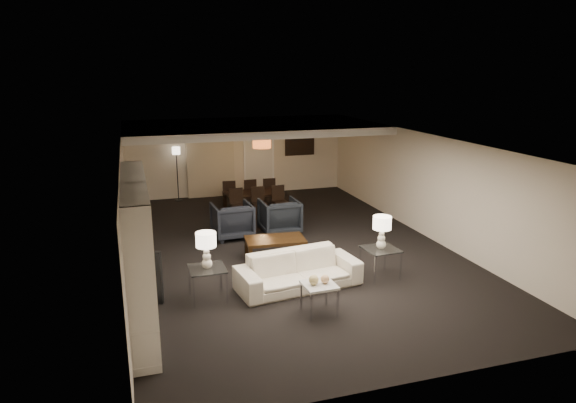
# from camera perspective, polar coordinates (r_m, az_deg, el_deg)

# --- Properties ---
(floor) EXTENTS (11.00, 11.00, 0.00)m
(floor) POSITION_cam_1_polar(r_m,az_deg,el_deg) (11.88, 0.00, -5.14)
(floor) COLOR black
(floor) RESTS_ON ground
(ceiling) EXTENTS (7.00, 11.00, 0.02)m
(ceiling) POSITION_cam_1_polar(r_m,az_deg,el_deg) (11.28, 0.00, 6.90)
(ceiling) COLOR silver
(ceiling) RESTS_ON ground
(wall_back) EXTENTS (7.00, 0.02, 2.50)m
(wall_back) POSITION_cam_1_polar(r_m,az_deg,el_deg) (16.74, -5.61, 5.02)
(wall_back) COLOR beige
(wall_back) RESTS_ON ground
(wall_front) EXTENTS (7.00, 0.02, 2.50)m
(wall_front) POSITION_cam_1_polar(r_m,az_deg,el_deg) (6.74, 14.24, -10.04)
(wall_front) COLOR beige
(wall_front) RESTS_ON ground
(wall_left) EXTENTS (0.02, 11.00, 2.50)m
(wall_left) POSITION_cam_1_polar(r_m,az_deg,el_deg) (11.03, -17.64, -0.60)
(wall_left) COLOR beige
(wall_left) RESTS_ON ground
(wall_right) EXTENTS (0.02, 11.00, 2.50)m
(wall_right) POSITION_cam_1_polar(r_m,az_deg,el_deg) (12.96, 14.95, 1.80)
(wall_right) COLOR beige
(wall_right) RESTS_ON ground
(ceiling_soffit) EXTENTS (7.00, 4.00, 0.20)m
(ceiling_soffit) POSITION_cam_1_polar(r_m,az_deg,el_deg) (14.65, -4.11, 8.24)
(ceiling_soffit) COLOR silver
(ceiling_soffit) RESTS_ON ceiling
(curtains) EXTENTS (1.50, 0.12, 2.40)m
(curtains) POSITION_cam_1_polar(r_m,az_deg,el_deg) (16.52, -8.62, 4.62)
(curtains) COLOR beige
(curtains) RESTS_ON wall_back
(door) EXTENTS (0.90, 0.05, 2.10)m
(door) POSITION_cam_1_polar(r_m,az_deg,el_deg) (16.90, -3.25, 4.47)
(door) COLOR silver
(door) RESTS_ON wall_back
(painting) EXTENTS (0.95, 0.04, 0.65)m
(painting) POSITION_cam_1_polar(r_m,az_deg,el_deg) (17.20, 1.29, 6.35)
(painting) COLOR #142D38
(painting) RESTS_ON wall_back
(media_unit) EXTENTS (0.38, 3.40, 2.35)m
(media_unit) POSITION_cam_1_polar(r_m,az_deg,el_deg) (8.56, -16.29, -5.35)
(media_unit) COLOR white
(media_unit) RESTS_ON wall_left
(pendant_light) EXTENTS (0.52, 0.52, 0.24)m
(pendant_light) POSITION_cam_1_polar(r_m,az_deg,el_deg) (14.78, -2.93, 6.43)
(pendant_light) COLOR #D8591E
(pendant_light) RESTS_ON ceiling_soffit
(sofa) EXTENTS (2.41, 1.20, 0.68)m
(sofa) POSITION_cam_1_polar(r_m,az_deg,el_deg) (9.69, 1.16, -7.68)
(sofa) COLOR beige
(sofa) RESTS_ON floor
(coffee_table) EXTENTS (1.33, 0.84, 0.46)m
(coffee_table) POSITION_cam_1_polar(r_m,az_deg,el_deg) (11.15, -1.44, -5.23)
(coffee_table) COLOR black
(coffee_table) RESTS_ON floor
(armchair_left) EXTENTS (0.97, 0.99, 0.86)m
(armchair_left) POSITION_cam_1_polar(r_m,az_deg,el_deg) (12.53, -6.22, -2.09)
(armchair_left) COLOR black
(armchair_left) RESTS_ON floor
(armchair_right) EXTENTS (0.93, 0.96, 0.86)m
(armchair_right) POSITION_cam_1_polar(r_m,az_deg,el_deg) (12.80, -0.94, -1.65)
(armchair_right) COLOR black
(armchair_right) RESTS_ON floor
(side_table_left) EXTENTS (0.64, 0.64, 0.59)m
(side_table_left) POSITION_cam_1_polar(r_m,az_deg,el_deg) (9.35, -8.90, -9.00)
(side_table_left) COLOR white
(side_table_left) RESTS_ON floor
(side_table_right) EXTENTS (0.68, 0.68, 0.59)m
(side_table_right) POSITION_cam_1_polar(r_m,az_deg,el_deg) (10.33, 10.21, -6.72)
(side_table_right) COLOR white
(side_table_right) RESTS_ON floor
(table_lamp_left) EXTENTS (0.36, 0.36, 0.66)m
(table_lamp_left) POSITION_cam_1_polar(r_m,az_deg,el_deg) (9.12, -9.06, -5.39)
(table_lamp_left) COLOR white
(table_lamp_left) RESTS_ON side_table_left
(table_lamp_right) EXTENTS (0.37, 0.37, 0.66)m
(table_lamp_right) POSITION_cam_1_polar(r_m,az_deg,el_deg) (10.12, 10.37, -3.42)
(table_lamp_right) COLOR white
(table_lamp_right) RESTS_ON side_table_right
(marble_table) EXTENTS (0.55, 0.55, 0.53)m
(marble_table) POSITION_cam_1_polar(r_m,az_deg,el_deg) (8.77, 3.47, -10.71)
(marble_table) COLOR white
(marble_table) RESTS_ON floor
(gold_gourd_a) EXTENTS (0.17, 0.17, 0.17)m
(gold_gourd_a) POSITION_cam_1_polar(r_m,az_deg,el_deg) (8.59, 2.87, -8.70)
(gold_gourd_a) COLOR #D6BD71
(gold_gourd_a) RESTS_ON marble_table
(gold_gourd_b) EXTENTS (0.15, 0.15, 0.15)m
(gold_gourd_b) POSITION_cam_1_polar(r_m,az_deg,el_deg) (8.66, 4.13, -8.59)
(gold_gourd_b) COLOR #E4B079
(gold_gourd_b) RESTS_ON marble_table
(television) EXTENTS (1.15, 0.15, 0.66)m
(television) POSITION_cam_1_polar(r_m,az_deg,el_deg) (9.52, -16.22, -3.92)
(television) COLOR black
(television) RESTS_ON media_unit
(vase_blue) EXTENTS (0.18, 0.18, 0.19)m
(vase_blue) POSITION_cam_1_polar(r_m,az_deg,el_deg) (7.68, -16.10, -7.81)
(vase_blue) COLOR #242FA0
(vase_blue) RESTS_ON media_unit
(vase_amber) EXTENTS (0.16, 0.16, 0.17)m
(vase_amber) POSITION_cam_1_polar(r_m,az_deg,el_deg) (7.96, -16.44, -3.28)
(vase_amber) COLOR #B5703C
(vase_amber) RESTS_ON media_unit
(floor_speaker) EXTENTS (0.13, 0.13, 0.96)m
(floor_speaker) POSITION_cam_1_polar(r_m,az_deg,el_deg) (9.29, -14.14, -8.21)
(floor_speaker) COLOR black
(floor_speaker) RESTS_ON floor
(dining_table) EXTENTS (1.69, 1.03, 0.57)m
(dining_table) POSITION_cam_1_polar(r_m,az_deg,el_deg) (14.76, -3.80, -0.07)
(dining_table) COLOR black
(dining_table) RESTS_ON floor
(chair_nl) EXTENTS (0.42, 0.42, 0.85)m
(chair_nl) POSITION_cam_1_polar(r_m,az_deg,el_deg) (13.99, -5.58, -0.34)
(chair_nl) COLOR black
(chair_nl) RESTS_ON floor
(chair_nm) EXTENTS (0.41, 0.41, 0.85)m
(chair_nm) POSITION_cam_1_polar(r_m,az_deg,el_deg) (14.12, -3.19, -0.16)
(chair_nm) COLOR black
(chair_nm) RESTS_ON floor
(chair_nr) EXTENTS (0.43, 0.43, 0.85)m
(chair_nr) POSITION_cam_1_polar(r_m,az_deg,el_deg) (14.27, -0.86, 0.02)
(chair_nr) COLOR black
(chair_nr) RESTS_ON floor
(chair_fl) EXTENTS (0.43, 0.43, 0.85)m
(chair_fl) POSITION_cam_1_polar(r_m,az_deg,el_deg) (15.23, -6.58, 0.86)
(chair_fl) COLOR black
(chair_fl) RESTS_ON floor
(chair_fm) EXTENTS (0.42, 0.42, 0.85)m
(chair_fm) POSITION_cam_1_polar(r_m,az_deg,el_deg) (15.34, -4.38, 1.02)
(chair_fm) COLOR black
(chair_fm) RESTS_ON floor
(chair_fr) EXTENTS (0.41, 0.41, 0.85)m
(chair_fr) POSITION_cam_1_polar(r_m,az_deg,el_deg) (15.48, -2.22, 1.17)
(chair_fr) COLOR black
(chair_fr) RESTS_ON floor
(floor_lamp) EXTENTS (0.27, 0.27, 1.68)m
(floor_lamp) POSITION_cam_1_polar(r_m,az_deg,el_deg) (16.24, -12.20, 3.00)
(floor_lamp) COLOR black
(floor_lamp) RESTS_ON floor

